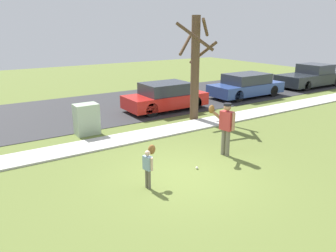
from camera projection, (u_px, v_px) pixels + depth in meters
ground_plane at (127, 140)px, 11.85m from camera, size 48.00×48.00×0.00m
sidewalk_strip at (126, 138)px, 11.92m from camera, size 36.00×1.20×0.06m
road_surface at (81, 111)px, 15.94m from camera, size 36.00×6.80×0.02m
person_adult at (225, 123)px, 10.14m from camera, size 0.76×0.59×1.69m
person_child at (149, 162)px, 8.21m from camera, size 0.45×0.47×1.06m
baseball at (197, 168)px, 9.43m from camera, size 0.07×0.07×0.07m
utility_cabinet at (87, 119)px, 12.34m from camera, size 0.87×0.61×1.17m
street_tree_near at (195, 65)px, 13.85m from camera, size 1.84×1.88×4.37m
parked_hatchback_red at (165, 97)px, 15.90m from camera, size 4.00×1.75×1.33m
parked_wagon_blue at (246, 86)px, 18.90m from camera, size 4.50×1.80×1.33m
parked_pickup_dark at (311, 77)px, 22.19m from camera, size 5.20×1.95×1.48m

